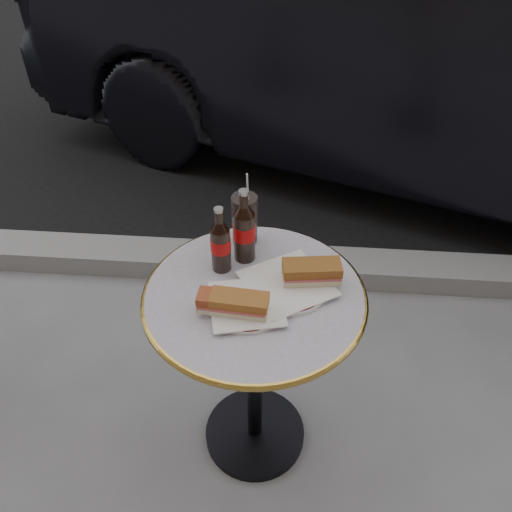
# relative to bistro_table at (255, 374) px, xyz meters

# --- Properties ---
(ground) EXTENTS (80.00, 80.00, 0.00)m
(ground) POSITION_rel_bistro_table_xyz_m (0.00, 0.00, -0.37)
(ground) COLOR gray
(ground) RESTS_ON ground
(asphalt_road) EXTENTS (40.00, 8.00, 0.00)m
(asphalt_road) POSITION_rel_bistro_table_xyz_m (0.00, 5.00, -0.36)
(asphalt_road) COLOR black
(asphalt_road) RESTS_ON ground
(curb) EXTENTS (40.00, 0.20, 0.12)m
(curb) POSITION_rel_bistro_table_xyz_m (0.00, 0.90, -0.32)
(curb) COLOR gray
(curb) RESTS_ON ground
(bistro_table) EXTENTS (0.62, 0.62, 0.73)m
(bistro_table) POSITION_rel_bistro_table_xyz_m (0.00, 0.00, 0.00)
(bistro_table) COLOR #BAB2C4
(bistro_table) RESTS_ON ground
(plate_left) EXTENTS (0.21, 0.21, 0.01)m
(plate_left) POSITION_rel_bistro_table_xyz_m (-0.02, -0.06, 0.37)
(plate_left) COLOR silver
(plate_left) RESTS_ON bistro_table
(plate_right) EXTENTS (0.30, 0.30, 0.01)m
(plate_right) POSITION_rel_bistro_table_xyz_m (0.09, 0.03, 0.37)
(plate_right) COLOR white
(plate_right) RESTS_ON bistro_table
(sandwich_left_a) EXTENTS (0.14, 0.07, 0.05)m
(sandwich_left_a) POSITION_rel_bistro_table_xyz_m (-0.07, -0.08, 0.40)
(sandwich_left_a) COLOR #9D4727
(sandwich_left_a) RESTS_ON plate_left
(sandwich_left_b) EXTENTS (0.15, 0.08, 0.05)m
(sandwich_left_b) POSITION_rel_bistro_table_xyz_m (-0.03, -0.09, 0.40)
(sandwich_left_b) COLOR #A15E28
(sandwich_left_b) RESTS_ON plate_left
(sandwich_right) EXTENTS (0.17, 0.09, 0.06)m
(sandwich_right) POSITION_rel_bistro_table_xyz_m (0.15, 0.05, 0.41)
(sandwich_right) COLOR brown
(sandwich_right) RESTS_ON plate_right
(cola_bottle_left) EXTENTS (0.07, 0.07, 0.21)m
(cola_bottle_left) POSITION_rel_bistro_table_xyz_m (-0.10, 0.09, 0.47)
(cola_bottle_left) COLOR black
(cola_bottle_left) RESTS_ON bistro_table
(cola_bottle_right) EXTENTS (0.09, 0.09, 0.23)m
(cola_bottle_right) POSITION_rel_bistro_table_xyz_m (-0.04, 0.15, 0.48)
(cola_bottle_right) COLOR black
(cola_bottle_right) RESTS_ON bistro_table
(cola_glass) EXTENTS (0.10, 0.10, 0.16)m
(cola_glass) POSITION_rel_bistro_table_xyz_m (-0.05, 0.23, 0.45)
(cola_glass) COLOR black
(cola_glass) RESTS_ON bistro_table
(parked_car) EXTENTS (3.21, 5.04, 1.57)m
(parked_car) POSITION_rel_bistro_table_xyz_m (0.82, 2.11, 0.42)
(parked_car) COLOR black
(parked_car) RESTS_ON ground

